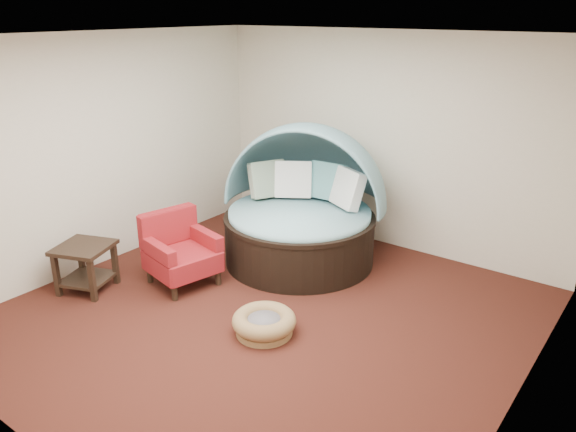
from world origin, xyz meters
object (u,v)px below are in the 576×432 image
Objects in this scene: red_armchair at (180,251)px; pet_basket at (264,323)px; side_table at (85,261)px; canopy_daybed at (302,199)px.

pet_basket is at bearing 1.62° from red_armchair.
canopy_daybed is at bearing 56.19° from side_table.
canopy_daybed is at bearing 75.01° from red_armchair.
pet_basket is (0.75, -1.70, -0.69)m from canopy_daybed.
red_armchair is at bearing 168.83° from pet_basket.
canopy_daybed is at bearing 113.67° from pet_basket.
side_table is at bearing -167.78° from pet_basket.
side_table reaches higher than pet_basket.
red_armchair is 1.17× the size of side_table.
red_armchair reaches higher than pet_basket.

